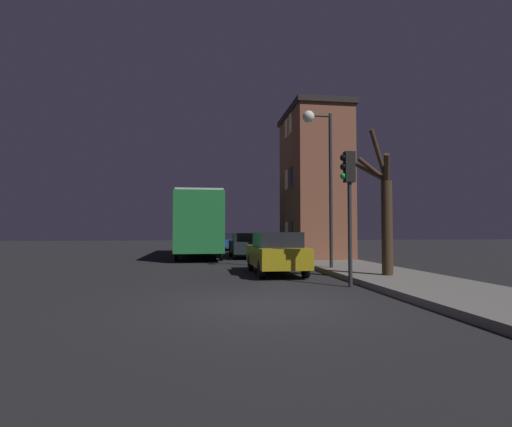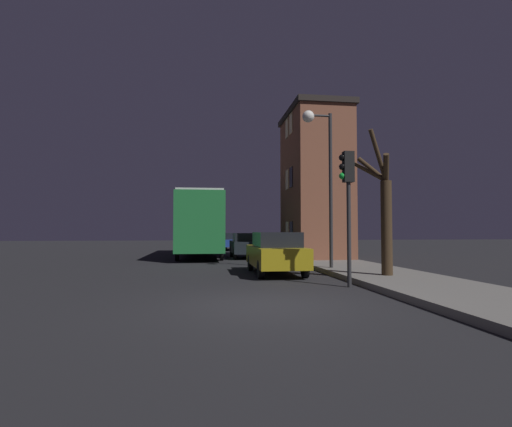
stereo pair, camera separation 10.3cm
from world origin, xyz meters
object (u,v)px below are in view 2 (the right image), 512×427
Objects in this scene: streetlamp at (320,154)px; car_near_lane at (276,252)px; car_far_lane at (235,241)px; traffic_light at (347,189)px; bare_tree at (384,213)px; bus at (200,221)px; car_mid_lane at (247,245)px.

car_near_lane is (-1.89, -0.44, -3.87)m from streetlamp.
streetlamp reaches higher than car_far_lane.
streetlamp reaches higher than traffic_light.
car_far_lane is at bearing 95.92° from streetlamp.
bare_tree reaches higher than car_near_lane.
bare_tree is at bearing 36.65° from traffic_light.
streetlamp is at bearing -84.08° from car_far_lane.
car_near_lane is at bearing -75.14° from bus.
bus reaches higher than car_near_lane.
streetlamp is 4.01m from bare_tree.
streetlamp is 1.63× the size of car_mid_lane.
streetlamp is 11.69m from bus.
bare_tree is 21.47m from car_far_lane.
bare_tree is 0.42× the size of bus.
car_mid_lane is at bearing -90.29° from car_far_lane.
car_mid_lane is 0.88× the size of car_far_lane.
bare_tree reaches higher than car_mid_lane.
car_mid_lane is (-0.06, 8.86, -0.03)m from car_near_lane.
bare_tree is at bearing -65.47° from bus.
traffic_light is (-0.46, -4.17, -1.84)m from streetlamp.
streetlamp is 1.58× the size of traffic_light.
car_far_lane is (2.87, 7.91, -1.49)m from bus.
bare_tree is 4.23m from car_near_lane.
bus is at bearing 106.48° from traffic_light.
car_near_lane is 8.86m from car_mid_lane.
streetlamp reaches higher than car_mid_lane.
bus is (-6.05, 13.27, 0.06)m from bare_tree.
streetlamp is 1.44× the size of car_far_lane.
bus is at bearing -109.92° from car_far_lane.
car_near_lane is at bearing -166.91° from streetlamp.
car_mid_lane is (-3.24, 11.29, -1.41)m from bare_tree.
streetlamp is at bearing 114.18° from bare_tree.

